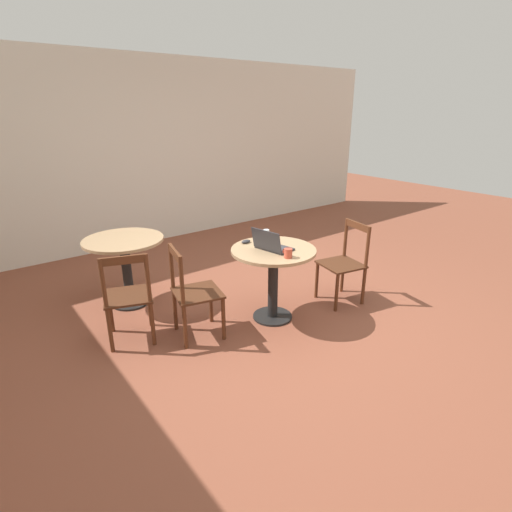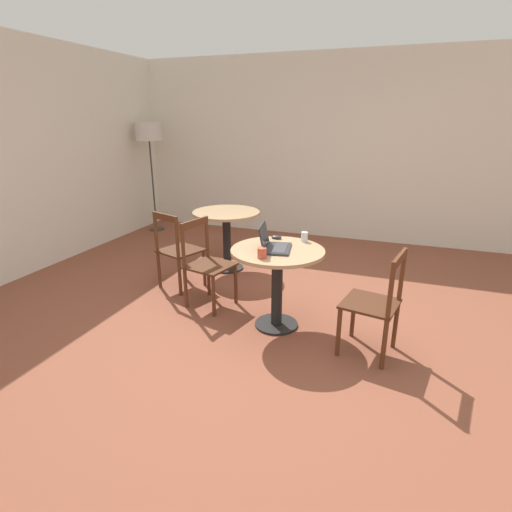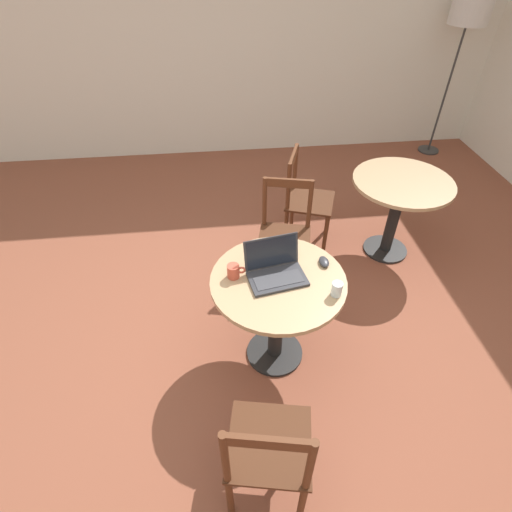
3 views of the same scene
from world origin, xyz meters
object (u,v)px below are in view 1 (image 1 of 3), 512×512
Objects in this scene: cafe_table_mid at (125,254)px; drinking_glass at (266,234)px; chair_near_front at (345,263)px; mug at (288,253)px; mouse at (246,241)px; chair_mid_left at (128,297)px; cafe_table_near at (273,265)px; laptop at (272,245)px; chair_near_back at (193,293)px.

cafe_table_mid is 9.26× the size of drinking_glass.
drinking_glass is at bearing 55.56° from chair_near_front.
chair_near_front is at bearing -84.46° from mug.
mouse is 0.56m from mug.
cafe_table_mid is at bearing 45.81° from mouse.
chair_mid_left reaches higher than drinking_glass.
cafe_table_near is at bearing 152.41° from drinking_glass.
laptop reaches higher than cafe_table_near.
mug is at bearing -121.17° from chair_near_back.
mug is (-0.24, 0.02, -0.00)m from laptop.
chair_mid_left is 1.22m from mouse.
chair_mid_left is at bearing 73.64° from chair_near_front.
mug is at bearing -120.24° from chair_mid_left.
laptop is at bearing 79.95° from chair_near_front.
drinking_glass is at bearing -31.29° from laptop.
laptop is at bearing 148.71° from drinking_glass.
drinking_glass is (0.56, -0.21, 0.00)m from mug.
cafe_table_mid is at bearing 53.19° from drinking_glass.
drinking_glass reaches higher than cafe_table_mid.
mouse is (-0.15, -1.17, 0.32)m from chair_mid_left.
laptop reaches higher than chair_near_back.
chair_near_front reaches higher than drinking_glass.
chair_mid_left reaches higher than cafe_table_near.
chair_near_front is (-1.35, -1.86, -0.13)m from cafe_table_mid.
cafe_table_mid is at bearing 33.69° from mug.
cafe_table_near is at bearing -139.44° from cafe_table_mid.
chair_near_back is 9.87× the size of drinking_glass.
chair_near_back is at bearing 58.83° from mug.
laptop is (0.16, 0.89, 0.35)m from chair_near_front.
mug is at bearing 168.70° from cafe_table_near.
cafe_table_mid is 2.31m from chair_near_front.
mouse is at bearing 91.33° from drinking_glass.
mouse reaches higher than cafe_table_mid.
chair_near_back is 1.01m from drinking_glass.
chair_near_front is at bearing -124.44° from drinking_glass.
mouse is at bearing -80.44° from chair_near_back.
cafe_table_near is 1.55m from cafe_table_mid.
drinking_glass is at bearing -82.71° from chair_near_back.
chair_near_front is 0.96m from laptop.
chair_near_front is at bearing -116.14° from mouse.
cafe_table_mid is at bearing -19.75° from chair_mid_left.
chair_near_front is 7.85× the size of mug.
chair_mid_left is (0.27, 0.49, 0.00)m from chair_near_back.
cafe_table_mid is at bearing 40.56° from cafe_table_near.
laptop is 0.37m from drinking_glass.
chair_mid_left reaches higher than mouse.
laptop is (-0.01, 0.03, 0.21)m from cafe_table_near.
laptop reaches higher than chair_near_front.
laptop reaches higher than mug.
laptop reaches higher than mouse.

